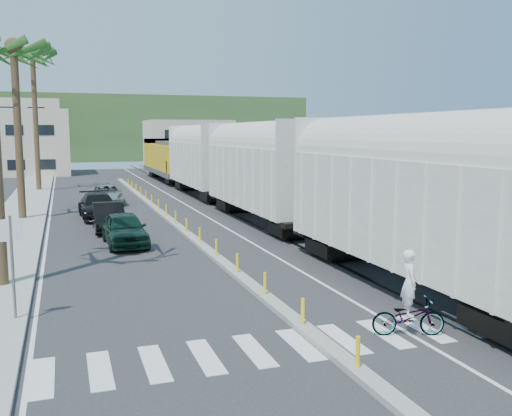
{
  "coord_description": "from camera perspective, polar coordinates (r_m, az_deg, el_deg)",
  "views": [
    {
      "loc": [
        -5.89,
        -14.49,
        5.22
      ],
      "look_at": [
        1.9,
        8.49,
        2.0
      ],
      "focal_mm": 40.0,
      "sensor_mm": 36.0,
      "label": 1
    }
  ],
  "objects": [
    {
      "name": "ground",
      "position": [
        16.49,
        3.27,
        -10.91
      ],
      "size": [
        140.0,
        140.0,
        0.0
      ],
      "primitive_type": "plane",
      "color": "#28282B",
      "rests_on": "ground"
    },
    {
      "name": "sidewalk",
      "position": [
        39.91,
        -22.32,
        -0.42
      ],
      "size": [
        3.0,
        90.0,
        0.15
      ],
      "primitive_type": "cube",
      "color": "gray",
      "rests_on": "ground"
    },
    {
      "name": "rails",
      "position": [
        44.17,
        -4.33,
        0.79
      ],
      "size": [
        1.56,
        100.0,
        0.06
      ],
      "color": "black",
      "rests_on": "ground"
    },
    {
      "name": "median",
      "position": [
        35.32,
        -8.94,
        -0.89
      ],
      "size": [
        0.45,
        60.0,
        0.85
      ],
      "color": "gray",
      "rests_on": "ground"
    },
    {
      "name": "crosswalk",
      "position": [
        14.76,
        6.26,
        -13.18
      ],
      "size": [
        14.0,
        2.2,
        0.01
      ],
      "primitive_type": "cube",
      "color": "silver",
      "rests_on": "ground"
    },
    {
      "name": "lane_markings",
      "position": [
        40.01,
        -13.21,
        -0.13
      ],
      "size": [
        9.42,
        90.0,
        0.01
      ],
      "color": "silver",
      "rests_on": "ground"
    },
    {
      "name": "freight_train",
      "position": [
        38.5,
        -2.28,
        4.11
      ],
      "size": [
        3.0,
        60.94,
        5.85
      ],
      "color": "beige",
      "rests_on": "ground"
    },
    {
      "name": "palm_trees",
      "position": [
        37.67,
        -22.75,
        15.52
      ],
      "size": [
        3.5,
        37.2,
        13.75
      ],
      "color": "brown",
      "rests_on": "ground"
    },
    {
      "name": "street_sign",
      "position": [
        16.86,
        -23.22,
        -4.17
      ],
      "size": [
        0.6,
        0.08,
        3.0
      ],
      "color": "slate",
      "rests_on": "ground"
    },
    {
      "name": "buildings",
      "position": [
        86.15,
        -19.21,
        6.57
      ],
      "size": [
        38.0,
        27.0,
        10.0
      ],
      "color": "beige",
      "rests_on": "ground"
    },
    {
      "name": "hillside",
      "position": [
        114.64,
        -15.94,
        7.66
      ],
      "size": [
        80.0,
        20.0,
        12.0
      ],
      "primitive_type": "cube",
      "color": "#385628",
      "rests_on": "ground"
    },
    {
      "name": "car_lead",
      "position": [
        27.22,
        -13.0,
        -2.05
      ],
      "size": [
        2.14,
        4.64,
        1.54
      ],
      "primitive_type": "imported",
      "rotation": [
        0.0,
        0.0,
        0.04
      ],
      "color": "black",
      "rests_on": "ground"
    },
    {
      "name": "car_second",
      "position": [
        31.53,
        -14.53,
        -0.85
      ],
      "size": [
        1.58,
        4.5,
        1.48
      ],
      "primitive_type": "imported",
      "rotation": [
        0.0,
        0.0,
        -0.0
      ],
      "color": "black",
      "rests_on": "ground"
    },
    {
      "name": "car_third",
      "position": [
        36.13,
        -15.49,
        0.19
      ],
      "size": [
        2.65,
        5.46,
        1.52
      ],
      "primitive_type": "imported",
      "rotation": [
        0.0,
        0.0,
        0.05
      ],
      "color": "black",
      "rests_on": "ground"
    },
    {
      "name": "car_rear",
      "position": [
        43.26,
        -14.69,
        1.33
      ],
      "size": [
        2.63,
        5.23,
        1.42
      ],
      "primitive_type": "imported",
      "rotation": [
        0.0,
        0.0,
        -0.03
      ],
      "color": "#949699",
      "rests_on": "ground"
    },
    {
      "name": "cyclist",
      "position": [
        15.42,
        15.0,
        -9.73
      ],
      "size": [
        1.76,
        2.26,
        2.26
      ],
      "rotation": [
        0.0,
        0.0,
        1.25
      ],
      "color": "#9EA0A5",
      "rests_on": "ground"
    }
  ]
}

